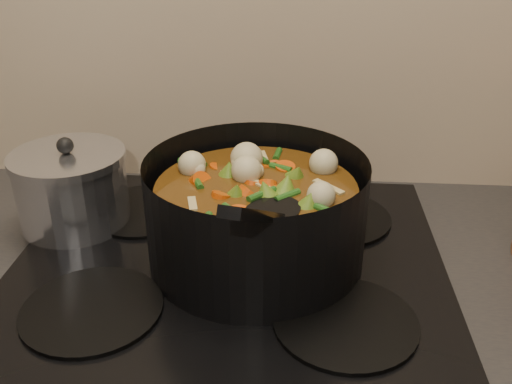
{
  "coord_description": "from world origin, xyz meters",
  "views": [
    {
      "loc": [
        0.09,
        1.24,
        1.4
      ],
      "look_at": [
        0.04,
        1.94,
        1.04
      ],
      "focal_mm": 40.0,
      "sensor_mm": 36.0,
      "label": 1
    }
  ],
  "objects": [
    {
      "name": "stovetop",
      "position": [
        0.0,
        1.93,
        0.92
      ],
      "size": [
        0.62,
        0.54,
        0.03
      ],
      "color": "black",
      "rests_on": "counter"
    },
    {
      "name": "saucepan",
      "position": [
        -0.26,
        2.02,
        0.99
      ],
      "size": [
        0.18,
        0.18,
        0.15
      ],
      "rotation": [
        0.0,
        0.0,
        0.29
      ],
      "color": "silver",
      "rests_on": "stovetop"
    },
    {
      "name": "stockpot",
      "position": [
        0.04,
        1.94,
        1.0
      ],
      "size": [
        0.4,
        0.47,
        0.23
      ],
      "rotation": [
        0.0,
        0.0,
        -0.39
      ],
      "color": "black",
      "rests_on": "stovetop"
    }
  ]
}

